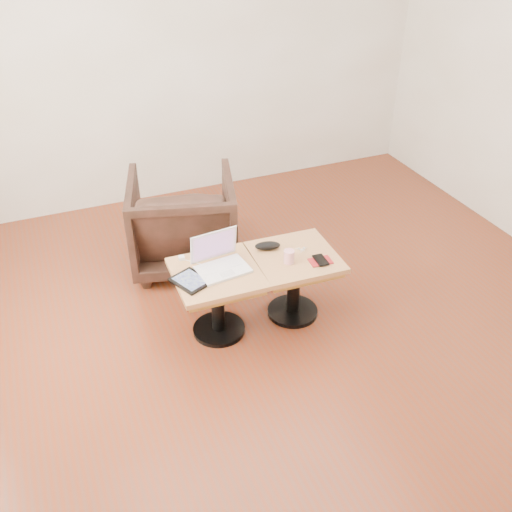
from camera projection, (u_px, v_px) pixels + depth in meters
name	position (u px, v px, depth m)	size (l,w,h in m)	color
room_shell	(298.00, 141.00, 3.05)	(4.52, 4.52, 2.71)	#592C1B
side_table_left	(217.00, 287.00, 3.61)	(0.54, 0.54, 0.48)	black
side_table_right	(294.00, 270.00, 3.76)	(0.55, 0.55, 0.48)	black
laptop	(220.00, 261.00, 3.56)	(0.34, 0.29, 0.23)	white
tablet	(190.00, 281.00, 3.45)	(0.25, 0.28, 0.02)	black
charging_adapter	(182.00, 258.00, 3.65)	(0.04, 0.04, 0.02)	white
glasses_case	(268.00, 246.00, 3.74)	(0.17, 0.07, 0.05)	black
striped_cup	(289.00, 257.00, 3.61)	(0.07, 0.07, 0.09)	#E44F6E
earbuds_tangle	(302.00, 249.00, 3.75)	(0.07, 0.05, 0.01)	white
phone_on_sleeve	(321.00, 261.00, 3.63)	(0.15, 0.13, 0.02)	#8F0E06
armchair	(183.00, 221.00, 4.30)	(0.77, 0.79, 0.72)	black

